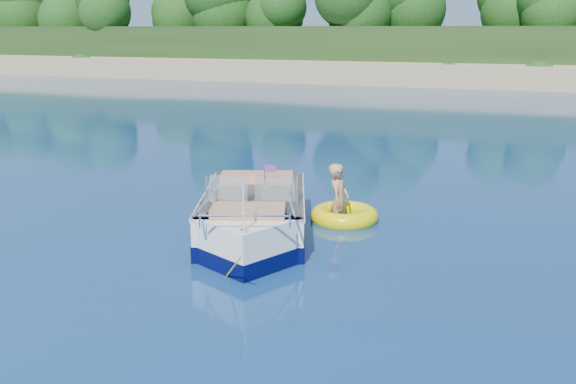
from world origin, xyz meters
name	(u,v)px	position (x,y,z in m)	size (l,w,h in m)	color
ground	(145,249)	(0.00, 0.00, 0.00)	(160.00, 160.00, 0.00)	#0B204F
shoreline	(471,56)	(0.00, 63.77, 0.98)	(170.00, 59.00, 6.00)	tan
treeline	(448,5)	(0.04, 41.01, 5.55)	(150.00, 7.12, 8.19)	black
motorboat	(253,220)	(1.58, 1.28, 0.35)	(3.04, 5.16, 1.80)	white
tow_tube	(344,216)	(2.89, 2.98, 0.10)	(1.45, 1.45, 0.37)	yellow
boy	(339,220)	(2.77, 2.98, 0.00)	(0.61, 0.40, 1.67)	tan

